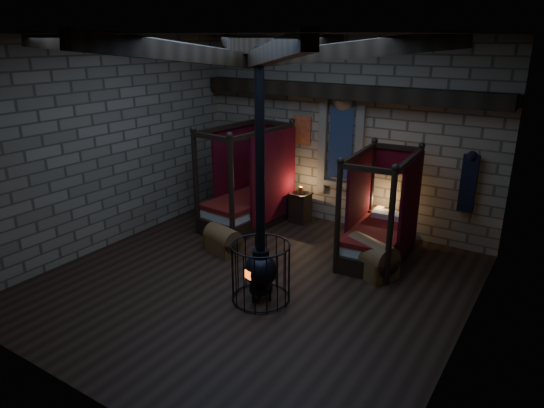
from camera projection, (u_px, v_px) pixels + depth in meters
The scene contains 8 objects.
room at pixel (254, 65), 7.53m from camera, with size 7.02×7.02×4.29m.
bed_left at pixel (249, 201), 11.19m from camera, with size 1.36×2.29×2.29m.
bed_right at pixel (379, 233), 9.51m from camera, with size 1.19×2.08×2.10m.
trunk_left at pixel (223, 241), 9.82m from camera, with size 0.86×0.67×0.55m.
trunk_right at pixel (370, 258), 8.91m from camera, with size 1.09×0.92×0.68m.
nightstand_left at pixel (300, 207), 11.36m from camera, with size 0.47×0.45×0.88m.
nightstand_right at pixel (379, 223), 10.48m from camera, with size 0.46×0.44×0.72m.
stove at pixel (261, 266), 7.92m from camera, with size 0.98×0.98×4.05m.
Camera 1 is at (4.47, -6.34, 4.18)m, focal length 32.00 mm.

